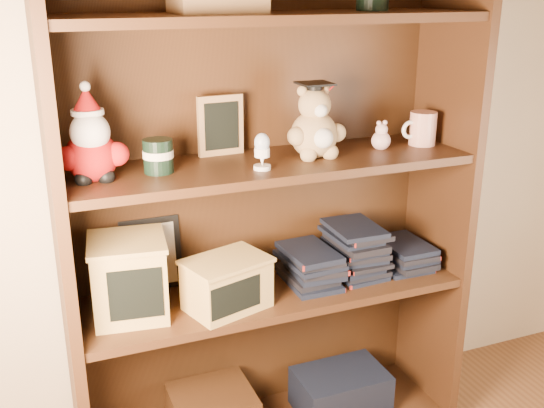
{
  "coord_description": "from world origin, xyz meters",
  "views": [
    {
      "loc": [
        -0.71,
        -0.3,
        1.42
      ],
      "look_at": [
        -0.06,
        1.3,
        0.82
      ],
      "focal_mm": 42.0,
      "sensor_mm": 36.0,
      "label": 1
    }
  ],
  "objects_px": {
    "teacher_mug": "(422,128)",
    "treats_box": "(129,277)",
    "bookcase": "(265,212)",
    "grad_teddy_bear": "(315,128)"
  },
  "relations": [
    {
      "from": "teacher_mug",
      "to": "treats_box",
      "type": "xyz_separation_m",
      "value": [
        -0.92,
        -0.0,
        -0.34
      ]
    },
    {
      "from": "bookcase",
      "to": "treats_box",
      "type": "height_order",
      "value": "bookcase"
    },
    {
      "from": "teacher_mug",
      "to": "treats_box",
      "type": "relative_size",
      "value": 0.5
    },
    {
      "from": "bookcase",
      "to": "grad_teddy_bear",
      "type": "bearing_deg",
      "value": -23.44
    },
    {
      "from": "grad_teddy_bear",
      "to": "treats_box",
      "type": "relative_size",
      "value": 0.95
    },
    {
      "from": "grad_teddy_bear",
      "to": "teacher_mug",
      "type": "relative_size",
      "value": 1.89
    },
    {
      "from": "grad_teddy_bear",
      "to": "treats_box",
      "type": "distance_m",
      "value": 0.66
    },
    {
      "from": "teacher_mug",
      "to": "treats_box",
      "type": "height_order",
      "value": "teacher_mug"
    },
    {
      "from": "grad_teddy_bear",
      "to": "teacher_mug",
      "type": "xyz_separation_m",
      "value": [
        0.37,
        0.01,
        -0.03
      ]
    },
    {
      "from": "teacher_mug",
      "to": "treats_box",
      "type": "bearing_deg",
      "value": -179.94
    }
  ]
}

